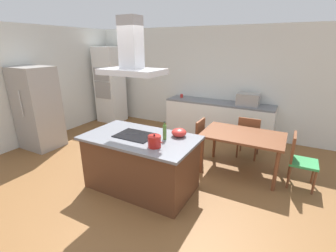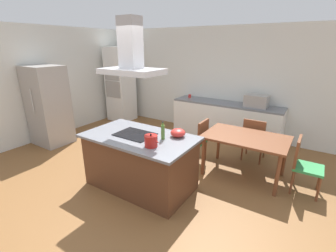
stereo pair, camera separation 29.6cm
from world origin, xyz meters
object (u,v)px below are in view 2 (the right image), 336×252
object	(u,v)px
tea_kettle	(151,141)
refrigerator	(48,106)
mixing_bowl	(178,133)
chair_at_right_end	(303,162)
countertop_microwave	(256,101)
dining_table	(246,141)
cooktop	(135,134)
chair_at_left_end	(198,138)
coffee_mug_red	(190,96)
chair_facing_back_wall	(254,137)
wall_oven_stack	(120,84)
range_hood	(131,56)
olive_oil_bottle	(163,132)

from	to	relation	value
tea_kettle	refrigerator	xyz separation A→B (m)	(-3.38, 0.55, -0.07)
mixing_bowl	chair_at_right_end	size ratio (longest dim) A/B	0.26
countertop_microwave	dining_table	distance (m)	1.66
cooktop	refrigerator	xyz separation A→B (m)	(-2.89, 0.32, 0.00)
dining_table	mixing_bowl	bearing A→B (deg)	-129.11
refrigerator	chair_at_left_end	xyz separation A→B (m)	(3.39, 0.96, -0.40)
mixing_bowl	dining_table	bearing A→B (deg)	50.89
tea_kettle	coffee_mug_red	world-z (taller)	tea_kettle
cooktop	tea_kettle	bearing A→B (deg)	-24.84
refrigerator	chair_facing_back_wall	world-z (taller)	refrigerator
countertop_microwave	refrigerator	bearing A→B (deg)	-147.84
countertop_microwave	chair_at_left_end	bearing A→B (deg)	-112.99
coffee_mug_red	cooktop	bearing A→B (deg)	-79.04
tea_kettle	refrigerator	bearing A→B (deg)	170.78
coffee_mug_red	refrigerator	xyz separation A→B (m)	(-2.32, -2.61, -0.03)
chair_at_right_end	cooktop	bearing A→B (deg)	-151.15
tea_kettle	dining_table	bearing A→B (deg)	58.62
mixing_bowl	wall_oven_stack	xyz separation A→B (m)	(-3.43, 2.34, 0.14)
countertop_microwave	range_hood	world-z (taller)	range_hood
mixing_bowl	refrigerator	bearing A→B (deg)	179.68
dining_table	wall_oven_stack	bearing A→B (deg)	162.15
tea_kettle	countertop_microwave	size ratio (longest dim) A/B	0.47
dining_table	chair_at_left_end	size ratio (longest dim) A/B	1.57
chair_facing_back_wall	wall_oven_stack	bearing A→B (deg)	170.64
olive_oil_bottle	refrigerator	world-z (taller)	refrigerator
coffee_mug_red	refrigerator	world-z (taller)	refrigerator
wall_oven_stack	chair_at_right_end	distance (m)	5.35
chair_at_left_end	wall_oven_stack	bearing A→B (deg)	157.65
tea_kettle	coffee_mug_red	size ratio (longest dim) A/B	2.62
mixing_bowl	chair_at_left_end	world-z (taller)	mixing_bowl
tea_kettle	chair_at_right_end	distance (m)	2.43
olive_oil_bottle	chair_at_left_end	world-z (taller)	olive_oil_bottle
wall_oven_stack	chair_at_right_end	xyz separation A→B (m)	(5.14, -1.36, -0.59)
chair_at_right_end	wall_oven_stack	bearing A→B (deg)	165.17
mixing_bowl	range_hood	bearing A→B (deg)	-153.98
coffee_mug_red	range_hood	distance (m)	3.20
wall_oven_stack	chair_facing_back_wall	world-z (taller)	wall_oven_stack
tea_kettle	refrigerator	distance (m)	3.43
range_hood	wall_oven_stack	bearing A→B (deg)	136.73
countertop_microwave	chair_facing_back_wall	bearing A→B (deg)	-75.64
chair_facing_back_wall	coffee_mug_red	bearing A→B (deg)	153.62
tea_kettle	range_hood	size ratio (longest dim) A/B	0.26
olive_oil_bottle	chair_facing_back_wall	distance (m)	2.15
tea_kettle	olive_oil_bottle	xyz separation A→B (m)	(-0.01, 0.32, 0.04)
cooktop	coffee_mug_red	bearing A→B (deg)	100.96
olive_oil_bottle	cooktop	bearing A→B (deg)	-169.52
coffee_mug_red	range_hood	world-z (taller)	range_hood
cooktop	mixing_bowl	world-z (taller)	mixing_bowl
wall_oven_stack	chair_at_left_end	bearing A→B (deg)	-22.35
coffee_mug_red	wall_oven_stack	xyz separation A→B (m)	(-2.24, -0.29, 0.16)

